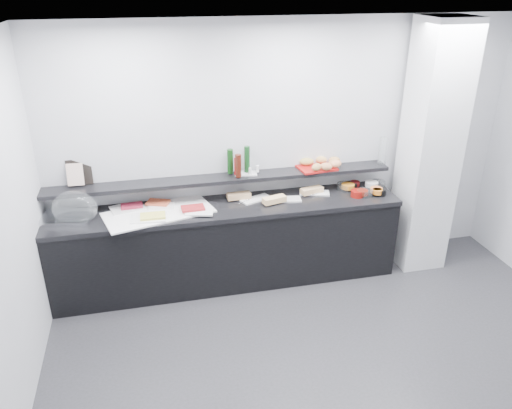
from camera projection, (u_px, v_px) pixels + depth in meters
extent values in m
plane|color=#2D2D30|center=(348.00, 381.00, 4.13)|extent=(5.00, 5.00, 0.00)
cube|color=#B7B9BE|center=(286.00, 150.00, 5.33)|extent=(5.00, 0.02, 2.70)
plane|color=white|center=(383.00, 40.00, 2.99)|extent=(5.00, 5.00, 0.00)
cube|color=silver|center=(430.00, 150.00, 5.32)|extent=(0.50, 0.50, 2.70)
cube|color=black|center=(228.00, 246.00, 5.31)|extent=(3.60, 0.60, 0.85)
cube|color=black|center=(227.00, 208.00, 5.12)|extent=(3.62, 0.62, 0.05)
cube|color=black|center=(223.00, 179.00, 5.17)|extent=(3.60, 0.25, 0.04)
cube|color=silver|center=(67.00, 217.00, 4.82)|extent=(0.56, 0.44, 0.04)
ellipsoid|color=silver|center=(75.00, 208.00, 4.76)|extent=(0.48, 0.36, 0.34)
cube|color=white|center=(159.00, 213.00, 4.94)|extent=(1.14, 0.75, 0.01)
cube|color=silver|center=(127.00, 208.00, 5.01)|extent=(0.36, 0.29, 0.01)
cube|color=maroon|center=(132.00, 206.00, 5.01)|extent=(0.22, 0.15, 0.02)
cube|color=white|center=(162.00, 206.00, 5.05)|extent=(0.28, 0.21, 0.01)
cube|color=#C74828|center=(158.00, 202.00, 5.08)|extent=(0.26, 0.22, 0.02)
cube|color=white|center=(149.00, 218.00, 4.80)|extent=(0.35, 0.26, 0.01)
cube|color=#E2DA58|center=(153.00, 216.00, 4.80)|extent=(0.24, 0.16, 0.02)
cube|color=white|center=(199.00, 212.00, 4.93)|extent=(0.31, 0.24, 0.01)
cube|color=maroon|center=(193.00, 208.00, 4.96)|extent=(0.23, 0.15, 0.02)
cube|color=white|center=(256.00, 199.00, 5.24)|extent=(0.35, 0.25, 0.01)
cube|color=tan|center=(239.00, 196.00, 5.23)|extent=(0.25, 0.11, 0.06)
cylinder|color=#AEB0B5|center=(244.00, 202.00, 5.16)|extent=(0.14, 0.09, 0.01)
cube|color=silver|center=(285.00, 199.00, 5.23)|extent=(0.36, 0.19, 0.01)
cube|color=#E1B476|center=(274.00, 200.00, 5.14)|extent=(0.26, 0.15, 0.06)
cylinder|color=silver|center=(272.00, 202.00, 5.14)|extent=(0.15, 0.06, 0.01)
cube|color=white|center=(314.00, 193.00, 5.39)|extent=(0.34, 0.22, 0.01)
cube|color=tan|center=(312.00, 190.00, 5.36)|extent=(0.26, 0.15, 0.06)
cylinder|color=silver|center=(315.00, 194.00, 5.33)|extent=(0.15, 0.06, 0.01)
cylinder|color=white|center=(345.00, 187.00, 5.48)|extent=(0.23, 0.23, 0.07)
cylinder|color=orange|center=(348.00, 186.00, 5.46)|extent=(0.18, 0.18, 0.05)
cylinder|color=black|center=(351.00, 186.00, 5.50)|extent=(0.18, 0.18, 0.07)
cylinder|color=#590C0E|center=(355.00, 183.00, 5.52)|extent=(0.11, 0.11, 0.05)
cylinder|color=white|center=(378.00, 184.00, 5.54)|extent=(0.21, 0.21, 0.07)
cylinder|color=white|center=(371.00, 184.00, 5.51)|extent=(0.15, 0.15, 0.05)
cylinder|color=maroon|center=(357.00, 194.00, 5.30)|extent=(0.14, 0.14, 0.07)
cylinder|color=#5B160D|center=(362.00, 192.00, 5.30)|extent=(0.14, 0.14, 0.05)
cylinder|color=white|center=(366.00, 193.00, 5.32)|extent=(0.17, 0.17, 0.07)
cylinder|color=orange|center=(376.00, 190.00, 5.36)|extent=(0.17, 0.17, 0.05)
cylinder|color=black|center=(381.00, 192.00, 5.34)|extent=(0.14, 0.14, 0.07)
cylinder|color=orange|center=(377.00, 192.00, 5.32)|extent=(0.11, 0.11, 0.05)
cube|color=black|center=(79.00, 172.00, 4.92)|extent=(0.24, 0.10, 0.26)
cube|color=beige|center=(75.00, 175.00, 4.86)|extent=(0.16, 0.06, 0.22)
cube|color=silver|center=(246.00, 173.00, 5.23)|extent=(0.25, 0.17, 0.01)
cylinder|color=#0E3610|center=(230.00, 161.00, 5.17)|extent=(0.07, 0.07, 0.26)
cylinder|color=#3E130B|center=(238.00, 166.00, 5.08)|extent=(0.07, 0.07, 0.24)
cylinder|color=#0F3A16|center=(247.00, 159.00, 5.19)|extent=(0.06, 0.06, 0.28)
cylinder|color=#A40B10|center=(236.00, 166.00, 5.15)|extent=(0.04, 0.04, 0.18)
cylinder|color=white|center=(258.00, 169.00, 5.24)|extent=(0.04, 0.04, 0.07)
cylinder|color=silver|center=(250.00, 171.00, 5.18)|extent=(0.03, 0.03, 0.07)
cube|color=#A81312|center=(317.00, 168.00, 5.37)|extent=(0.42, 0.32, 0.02)
ellipsoid|color=#AB8E41|center=(307.00, 162.00, 5.40)|extent=(0.17, 0.12, 0.08)
ellipsoid|color=tan|center=(321.00, 160.00, 5.45)|extent=(0.14, 0.12, 0.08)
ellipsoid|color=#B98246|center=(334.00, 160.00, 5.44)|extent=(0.14, 0.10, 0.08)
ellipsoid|color=#BB8647|center=(317.00, 167.00, 5.24)|extent=(0.14, 0.12, 0.08)
ellipsoid|color=#C47D4B|center=(326.00, 167.00, 5.26)|extent=(0.15, 0.12, 0.08)
ellipsoid|color=#D58351|center=(336.00, 164.00, 5.33)|extent=(0.16, 0.13, 0.08)
ellipsoid|color=#AD7742|center=(334.00, 163.00, 5.35)|extent=(0.15, 0.11, 0.08)
cylinder|color=silver|center=(383.00, 151.00, 5.45)|extent=(0.12, 0.12, 0.30)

